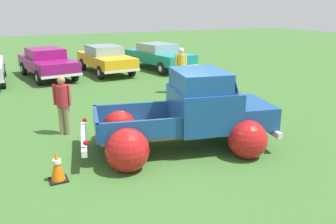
# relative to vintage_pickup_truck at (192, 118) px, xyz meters

# --- Properties ---
(ground_plane) EXTENTS (80.00, 80.00, 0.00)m
(ground_plane) POSITION_rel_vintage_pickup_truck_xyz_m (-0.38, 0.09, -0.76)
(ground_plane) COLOR #3D6B2D
(vintage_pickup_truck) EXTENTS (4.93, 3.52, 1.96)m
(vintage_pickup_truck) POSITION_rel_vintage_pickup_truck_xyz_m (0.00, 0.00, 0.00)
(vintage_pickup_truck) COLOR black
(vintage_pickup_truck) RESTS_ON ground
(show_car_1) EXTENTS (2.41, 4.83, 1.43)m
(show_car_1) POSITION_rel_vintage_pickup_truck_xyz_m (-1.86, 10.96, 0.03)
(show_car_1) COLOR black
(show_car_1) RESTS_ON ground
(show_car_2) EXTENTS (2.08, 4.68, 1.43)m
(show_car_2) POSITION_rel_vintage_pickup_truck_xyz_m (1.10, 10.93, 0.03)
(show_car_2) COLOR black
(show_car_2) RESTS_ON ground
(show_car_3) EXTENTS (2.58, 4.84, 1.43)m
(show_car_3) POSITION_rel_vintage_pickup_truck_xyz_m (4.12, 10.74, 0.03)
(show_car_3) COLOR black
(show_car_3) RESTS_ON ground
(spectator_0) EXTENTS (0.53, 0.34, 1.84)m
(spectator_0) POSITION_rel_vintage_pickup_truck_xyz_m (2.47, 5.13, 0.30)
(spectator_0) COLOR #4C4742
(spectator_0) RESTS_ON ground
(spectator_1) EXTENTS (0.49, 0.47, 1.62)m
(spectator_1) POSITION_rel_vintage_pickup_truck_xyz_m (-2.67, 2.34, 0.16)
(spectator_1) COLOR gray
(spectator_1) RESTS_ON ground
(lane_cone_0) EXTENTS (0.36, 0.36, 0.63)m
(lane_cone_0) POSITION_rel_vintage_pickup_truck_xyz_m (-3.33, -0.37, -0.45)
(lane_cone_0) COLOR black
(lane_cone_0) RESTS_ON ground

